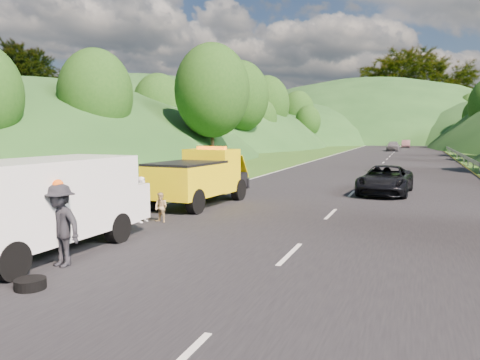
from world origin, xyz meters
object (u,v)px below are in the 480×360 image
at_px(white_van, 43,201).
at_px(worker, 61,267).
at_px(woman, 143,223).
at_px(child, 161,223).
at_px(spare_tire, 31,290).
at_px(tow_truck, 200,177).
at_px(suitcase, 104,212).
at_px(passing_suv, 385,194).

height_order(white_van, worker, white_van).
bearing_deg(woman, child, -66.13).
height_order(child, worker, worker).
bearing_deg(woman, spare_tire, -162.17).
relative_size(tow_truck, suitcase, 8.99).
relative_size(woman, child, 1.53).
bearing_deg(white_van, passing_suv, 65.07).
bearing_deg(suitcase, child, 10.53).
height_order(worker, passing_suv, worker).
distance_m(suitcase, spare_tire, 7.04).
height_order(suitcase, spare_tire, suitcase).
height_order(white_van, child, white_van).
height_order(spare_tire, passing_suv, passing_suv).
distance_m(tow_truck, child, 4.06).
bearing_deg(passing_suv, white_van, -112.89).
xyz_separation_m(woman, passing_suv, (7.17, 10.20, 0.00)).
relative_size(tow_truck, woman, 3.75).
distance_m(tow_truck, spare_tire, 10.75).
xyz_separation_m(tow_truck, spare_tire, (1.40, -10.60, -1.18)).
xyz_separation_m(child, worker, (0.48, -5.28, 0.00)).
relative_size(tow_truck, passing_suv, 1.16).
distance_m(worker, spare_tire, 1.54).
bearing_deg(child, white_van, -86.36).
bearing_deg(child, tow_truck, 107.70).
relative_size(child, passing_suv, 0.20).
bearing_deg(white_van, woman, 90.37).
distance_m(white_van, worker, 1.90).
height_order(child, spare_tire, child).
relative_size(white_van, suitcase, 10.56).
bearing_deg(passing_suv, worker, -108.24).
height_order(suitcase, passing_suv, passing_suv).
relative_size(tow_truck, white_van, 0.85).
xyz_separation_m(spare_tire, passing_suv, (5.59, 16.73, 0.00)).
xyz_separation_m(tow_truck, white_van, (-0.27, -8.44, 0.16)).
distance_m(woman, child, 0.61).
distance_m(tow_truck, passing_suv, 9.37).
height_order(woman, worker, worker).
height_order(child, passing_suv, passing_suv).
relative_size(child, suitcase, 1.57).
distance_m(woman, worker, 5.19).
distance_m(white_van, child, 4.81).
bearing_deg(spare_tire, passing_suv, 71.51).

